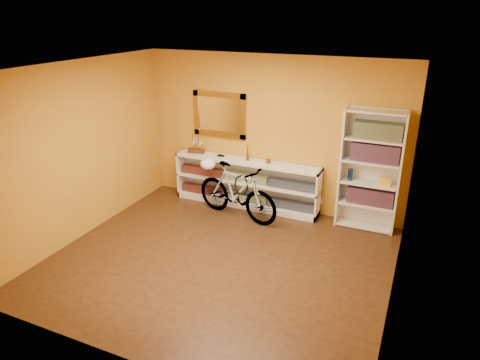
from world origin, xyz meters
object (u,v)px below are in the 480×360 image
at_px(bookcase, 370,171).
at_px(bicycle, 237,192).
at_px(helmet, 208,164).
at_px(console_unit, 246,183).

xyz_separation_m(bookcase, bicycle, (-2.00, -0.52, -0.48)).
bearing_deg(bicycle, bookcase, -62.92).
height_order(bookcase, helmet, bookcase).
bearing_deg(console_unit, bookcase, 0.70).
distance_m(bookcase, helmet, 2.62).
xyz_separation_m(console_unit, bicycle, (0.05, -0.49, 0.04)).
height_order(console_unit, bookcase, bookcase).
height_order(bookcase, bicycle, bookcase).
bearing_deg(helmet, bicycle, -12.50).
distance_m(console_unit, bookcase, 2.11).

